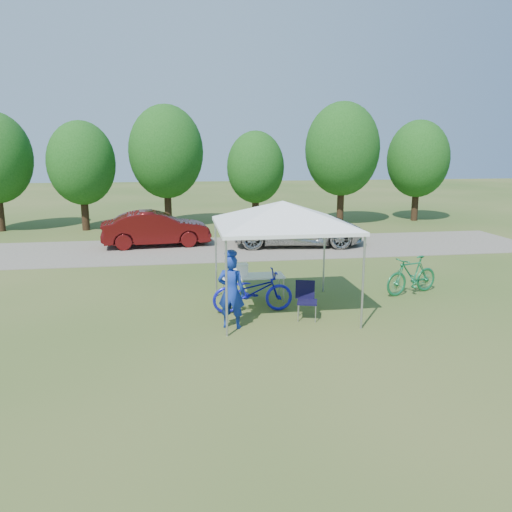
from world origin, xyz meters
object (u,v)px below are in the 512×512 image
at_px(folding_chair, 306,297).
at_px(sedan, 156,229).
at_px(cooler, 239,270).
at_px(bike_blue, 253,291).
at_px(cyclist, 231,292).
at_px(folding_table, 253,277).
at_px(bike_green, 412,275).
at_px(minivan, 298,226).

relative_size(folding_chair, sedan, 0.21).
bearing_deg(cooler, bike_blue, -77.46).
bearing_deg(bike_blue, cyclist, 145.94).
height_order(cooler, cyclist, cyclist).
relative_size(folding_table, bike_blue, 0.82).
relative_size(bike_blue, bike_green, 1.13).
xyz_separation_m(folding_chair, cooler, (-1.39, 1.61, 0.31)).
bearing_deg(bike_blue, bike_green, -81.34).
bearing_deg(minivan, cooler, 162.24).
xyz_separation_m(bike_green, sedan, (-7.23, 8.04, 0.21)).
relative_size(bike_blue, minivan, 0.36).
height_order(cooler, bike_blue, bike_blue).
height_order(folding_table, minivan, minivan).
relative_size(cooler, minivan, 0.08).
relative_size(minivan, sedan, 1.26).
xyz_separation_m(folding_table, bike_blue, (-0.15, -0.96, -0.11)).
bearing_deg(folding_table, bike_blue, -98.64).
height_order(folding_chair, bike_blue, bike_blue).
bearing_deg(sedan, cyclist, -174.19).
relative_size(folding_table, bike_green, 0.93).
bearing_deg(minivan, bike_green, -162.47).
bearing_deg(minivan, folding_chair, 174.40).
xyz_separation_m(cooler, bike_green, (4.77, -0.09, -0.31)).
relative_size(folding_chair, minivan, 0.16).
bearing_deg(cyclist, cooler, -81.68).
distance_m(folding_chair, bike_green, 3.70).
distance_m(bike_blue, bike_green, 4.64).
height_order(folding_chair, minivan, minivan).
xyz_separation_m(folding_table, cyclist, (-0.78, -1.98, 0.21)).
bearing_deg(minivan, cyclist, 164.72).
relative_size(folding_table, cooler, 3.63).
bearing_deg(sedan, bike_green, -143.86).
relative_size(folding_chair, cyclist, 0.53).
height_order(cyclist, sedan, cyclist).
bearing_deg(folding_table, folding_chair, -57.24).
distance_m(folding_table, cyclist, 2.14).
distance_m(folding_chair, bike_blue, 1.34).
relative_size(bike_green, minivan, 0.32).
distance_m(folding_chair, minivan, 9.17).
relative_size(cooler, cyclist, 0.27).
bearing_deg(sedan, cooler, -168.61).
distance_m(folding_table, bike_green, 4.41).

